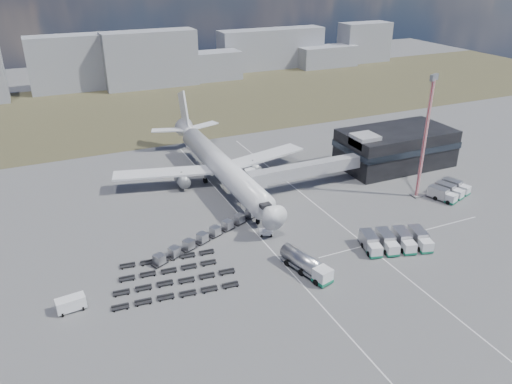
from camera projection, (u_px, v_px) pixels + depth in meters
name	position (u px, v px, depth m)	size (l,w,h in m)	color
ground	(276.00, 244.00, 99.64)	(420.00, 420.00, 0.00)	#565659
grass_strip	(148.00, 107.00, 190.25)	(420.00, 90.00, 0.01)	#443D29
lane_markings	(311.00, 227.00, 105.75)	(47.12, 110.00, 0.01)	silver
terminal	(395.00, 147.00, 134.94)	(30.40, 16.40, 11.00)	black
jet_bridge	(298.00, 171.00, 120.23)	(30.30, 3.80, 7.05)	#939399
airliner	(219.00, 164.00, 124.05)	(51.59, 64.53, 17.62)	white
skyline	(118.00, 62.00, 218.02)	(286.82, 26.63, 24.52)	gray
fuel_tanker	(306.00, 264.00, 89.77)	(5.47, 11.55, 3.62)	white
pushback_tug	(266.00, 233.00, 102.27)	(2.84, 1.60, 1.33)	white
utility_van	(71.00, 304.00, 80.35)	(4.58, 2.07, 2.42)	white
catering_truck	(251.00, 177.00, 125.43)	(3.90, 7.25, 3.16)	white
service_trucks_near	(396.00, 241.00, 97.60)	(14.12, 10.10, 2.83)	white
service_trucks_far	(449.00, 190.00, 118.85)	(10.59, 9.25, 2.70)	white
uld_row	(209.00, 234.00, 100.67)	(26.28, 12.79, 1.89)	black
baggage_dollies	(171.00, 277.00, 88.73)	(22.81, 15.00, 0.67)	black
floodlight_mast	(425.00, 138.00, 113.14)	(2.76, 2.25, 29.11)	red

